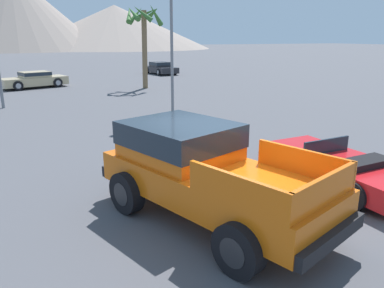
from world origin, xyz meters
TOP-DOWN VIEW (x-y plane):
  - ground_plane at (0.00, 0.00)m, footprint 320.00×320.00m
  - orange_pickup_truck at (-0.45, -0.02)m, footprint 3.51×5.46m
  - red_convertible_car at (3.48, 0.13)m, footprint 2.08×4.14m
  - parked_car_tan at (-2.67, 23.15)m, footprint 4.81×3.00m
  - parked_car_dark at (9.24, 29.28)m, footprint 2.31×4.55m
  - street_lamp_post at (3.18, 10.71)m, footprint 0.90×0.24m
  - palm_tree_short at (4.56, 19.60)m, footprint 2.77×2.78m
  - distant_mountain_range at (-0.74, 114.62)m, footprint 117.54×58.71m

SIDE VIEW (x-z plane):
  - ground_plane at x=0.00m, z-range 0.00..0.00m
  - red_convertible_car at x=3.48m, z-range -0.10..0.95m
  - parked_car_dark at x=9.24m, z-range 0.01..1.18m
  - parked_car_tan at x=-2.67m, z-range 0.02..1.18m
  - orange_pickup_truck at x=-0.45m, z-range 0.14..2.00m
  - palm_tree_short at x=4.56m, z-range 1.45..7.17m
  - street_lamp_post at x=3.18m, z-range 0.78..8.83m
  - distant_mountain_range at x=-0.74m, z-range -1.78..18.70m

